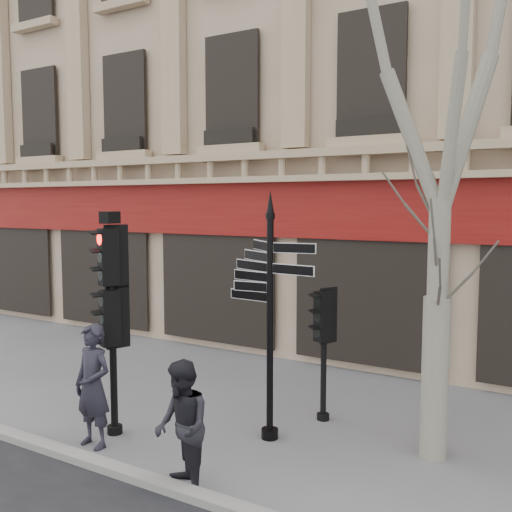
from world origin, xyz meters
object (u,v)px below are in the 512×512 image
Objects in this scene: plane_tree at (446,3)px; traffic_signal_main at (112,295)px; pedestrian_b at (182,427)px; traffic_signal_secondary at (324,330)px; fingerpost at (270,274)px; pedestrian_a at (93,386)px.

traffic_signal_main is at bearing -159.04° from plane_tree.
plane_tree reaches higher than pedestrian_b.
traffic_signal_secondary is 3.33m from pedestrian_b.
fingerpost is 1.09× the size of traffic_signal_main.
plane_tree is at bearing 8.56° from traffic_signal_secondary.
traffic_signal_main reaches higher than pedestrian_a.
traffic_signal_main is 2.09× the size of pedestrian_b.
pedestrian_b is at bearing -77.28° from traffic_signal_secondary.
traffic_signal_main is at bearing -116.81° from traffic_signal_secondary.
traffic_signal_main is 1.89× the size of pedestrian_a.
plane_tree is 6.76m from pedestrian_b.
fingerpost is at bearing -86.83° from traffic_signal_secondary.
traffic_signal_secondary is at bearing 85.56° from fingerpost.
traffic_signal_main is 3.59m from traffic_signal_secondary.
fingerpost reaches higher than pedestrian_a.
fingerpost is 0.43× the size of plane_tree.
traffic_signal_secondary is 1.18× the size of pedestrian_a.
traffic_signal_secondary is at bearing 165.94° from plane_tree.
plane_tree is 5.35× the size of pedestrian_b.
plane_tree is (4.67, 1.79, 4.22)m from traffic_signal_main.
traffic_signal_secondary is at bearing 50.77° from pedestrian_a.
fingerpost is at bearing 124.58° from pedestrian_b.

